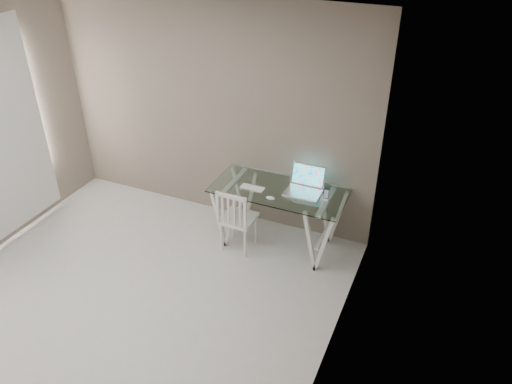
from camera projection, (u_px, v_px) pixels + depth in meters
room at (74, 168)px, 3.97m from camera, size 4.50×4.52×2.71m
desk at (278, 217)px, 5.74m from camera, size 1.50×0.70×0.75m
chair at (236, 218)px, 5.61m from camera, size 0.38×0.38×0.81m
laptop at (305, 185)px, 5.50m from camera, size 0.39×0.35×0.27m
keyboard at (252, 188)px, 5.57m from camera, size 0.29×0.12×0.01m
mouse at (270, 198)px, 5.37m from camera, size 0.10×0.06×0.03m
phone_dock at (326, 197)px, 5.36m from camera, size 0.07×0.07×0.12m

